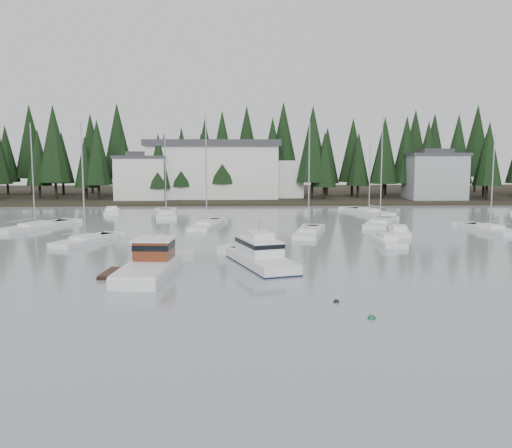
{
  "coord_description": "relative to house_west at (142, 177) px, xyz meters",
  "views": [
    {
      "loc": [
        -0.38,
        -26.28,
        9.12
      ],
      "look_at": [
        1.31,
        26.03,
        2.5
      ],
      "focal_mm": 40.0,
      "sensor_mm": 36.0,
      "label": 1
    }
  ],
  "objects": [
    {
      "name": "runabout_3",
      "position": [
        -1.21,
        -19.95,
        -4.52
      ],
      "size": [
        3.34,
        6.56,
        1.42
      ],
      "rotation": [
        0.0,
        0.0,
        1.76
      ],
      "color": "white",
      "rests_on": "ground"
    },
    {
      "name": "conifer_treeline",
      "position": [
        18.0,
        7.0,
        -4.65
      ],
      "size": [
        200.0,
        22.0,
        20.0
      ],
      "primitive_type": null,
      "color": "black",
      "rests_on": "ground"
    },
    {
      "name": "lobster_boat_brown",
      "position": [
        10.91,
        -63.01,
        -4.1
      ],
      "size": [
        5.55,
        10.05,
        4.85
      ],
      "rotation": [
        0.0,
        0.0,
        1.49
      ],
      "color": "white",
      "rests_on": "ground"
    },
    {
      "name": "sailboat_11",
      "position": [
        46.91,
        -40.69,
        -4.59
      ],
      "size": [
        4.47,
        8.7,
        11.89
      ],
      "rotation": [
        0.0,
        0.0,
        1.79
      ],
      "color": "white",
      "rests_on": "ground"
    },
    {
      "name": "cabin_cruiser_center",
      "position": [
        19.43,
        -59.86,
        -4.02
      ],
      "size": [
        5.87,
        10.26,
        4.21
      ],
      "rotation": [
        0.0,
        0.0,
        1.88
      ],
      "color": "white",
      "rests_on": "ground"
    },
    {
      "name": "mooring_buoy_dark",
      "position": [
        23.62,
        -71.52,
        -4.65
      ],
      "size": [
        0.39,
        0.39,
        0.39
      ],
      "primitive_type": "sphere",
      "color": "black",
      "rests_on": "ground"
    },
    {
      "name": "sailboat_5",
      "position": [
        2.15,
        -47.75,
        -4.58
      ],
      "size": [
        5.56,
        8.53,
        12.62
      ],
      "rotation": [
        0.0,
        0.0,
        1.16
      ],
      "color": "white",
      "rests_on": "ground"
    },
    {
      "name": "mooring_buoy_green",
      "position": [
        24.98,
        -75.02,
        -4.65
      ],
      "size": [
        0.46,
        0.46,
        0.46
      ],
      "primitive_type": "sphere",
      "color": "#145933",
      "rests_on": "ground"
    },
    {
      "name": "sailboat_8",
      "position": [
        25.48,
        -42.69,
        -4.58
      ],
      "size": [
        4.57,
        9.55,
        12.95
      ],
      "rotation": [
        0.0,
        0.0,
        1.34
      ],
      "color": "white",
      "rests_on": "ground"
    },
    {
      "name": "house_west",
      "position": [
        0.0,
        0.0,
        0.0
      ],
      "size": [
        9.54,
        7.42,
        8.75
      ],
      "color": "silver",
      "rests_on": "ground"
    },
    {
      "name": "sailboat_9",
      "position": [
        35.56,
        -34.55,
        -4.58
      ],
      "size": [
        6.32,
        10.25,
        14.14
      ],
      "rotation": [
        0.0,
        0.0,
        1.19
      ],
      "color": "white",
      "rests_on": "ground"
    },
    {
      "name": "house_east_a",
      "position": [
        54.0,
        -1.0,
        0.25
      ],
      "size": [
        10.6,
        8.48,
        9.25
      ],
      "color": "#999EA0",
      "rests_on": "ground"
    },
    {
      "name": "runabout_1",
      "position": [
        32.7,
        -49.22,
        -4.52
      ],
      "size": [
        2.22,
        6.65,
        1.42
      ],
      "rotation": [
        0.0,
        0.0,
        1.57
      ],
      "color": "white",
      "rests_on": "ground"
    },
    {
      "name": "far_shore_land",
      "position": [
        18.0,
        18.0,
        -4.65
      ],
      "size": [
        240.0,
        54.0,
        1.0
      ],
      "primitive_type": "cube",
      "color": "black",
      "rests_on": "ground"
    },
    {
      "name": "sailboat_1",
      "position": [
        13.81,
        -35.77,
        -4.58
      ],
      "size": [
        4.3,
        10.34,
        14.08
      ],
      "rotation": [
        0.0,
        0.0,
        1.39
      ],
      "color": "white",
      "rests_on": "ground"
    },
    {
      "name": "sailboat_2",
      "position": [
        37.22,
        -21.23,
        -4.6
      ],
      "size": [
        5.98,
        10.3,
        11.41
      ],
      "rotation": [
        0.0,
        0.0,
        1.91
      ],
      "color": "white",
      "rests_on": "ground"
    },
    {
      "name": "sailboat_7",
      "position": [
        7.26,
        -22.95,
        -4.6
      ],
      "size": [
        4.19,
        11.21,
        12.42
      ],
      "rotation": [
        0.0,
        0.0,
        1.7
      ],
      "color": "white",
      "rests_on": "ground"
    },
    {
      "name": "harbor_inn",
      "position": [
        15.04,
        3.34,
        1.12
      ],
      "size": [
        29.5,
        11.5,
        10.9
      ],
      "color": "silver",
      "rests_on": "ground"
    },
    {
      "name": "runabout_4",
      "position": [
        35.64,
        -42.9,
        -4.52
      ],
      "size": [
        3.52,
        6.76,
        1.42
      ],
      "rotation": [
        0.0,
        0.0,
        1.36
      ],
      "color": "white",
      "rests_on": "ground"
    },
    {
      "name": "ground",
      "position": [
        18.0,
        -79.0,
        -4.65
      ],
      "size": [
        260.0,
        260.0,
        0.0
      ],
      "primitive_type": "plane",
      "color": "#8E9899",
      "rests_on": "ground"
    },
    {
      "name": "sailboat_6",
      "position": [
        -6.72,
        -36.68,
        -4.59
      ],
      "size": [
        6.85,
        11.13,
        13.05
      ],
      "rotation": [
        0.0,
        0.0,
        1.16
      ],
      "color": "white",
      "rests_on": "ground"
    }
  ]
}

